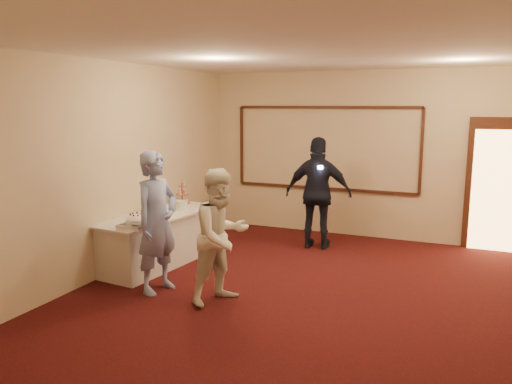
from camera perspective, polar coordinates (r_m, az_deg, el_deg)
floor at (r=6.22m, az=6.21°, el=-12.76°), size 7.00×7.00×0.00m
room_walls at (r=5.75m, az=6.59°, el=6.19°), size 6.04×7.04×3.02m
wall_molding at (r=9.33m, az=7.91°, el=4.97°), size 3.45×0.04×1.55m
doorway at (r=9.07m, az=26.08°, el=0.59°), size 1.05×0.07×2.20m
buffet_table at (r=7.73m, az=-11.00°, el=-5.29°), size 1.04×2.20×0.77m
pavlova_tray at (r=6.88m, az=-13.47°, el=-3.33°), size 0.37×0.51×0.18m
cupcake_stand at (r=8.40m, az=-8.45°, el=-0.34°), size 0.27×0.27×0.39m
plate_stack_a at (r=7.76m, az=-11.42°, el=-1.72°), size 0.19×0.19×0.16m
plate_stack_b at (r=7.84m, az=-8.51°, el=-1.54°), size 0.19×0.19×0.15m
tart at (r=7.32m, az=-11.01°, el=-2.83°), size 0.31×0.31×0.06m
man at (r=6.50m, az=-11.24°, el=-3.42°), size 0.55×0.73×1.83m
woman at (r=6.07m, az=-3.97°, el=-5.07°), size 0.90×0.99×1.65m
guest at (r=8.38m, az=7.14°, el=-0.14°), size 1.15×0.59×1.87m
camera_flash at (r=8.12m, az=7.37°, el=2.81°), size 0.08×0.06×0.05m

